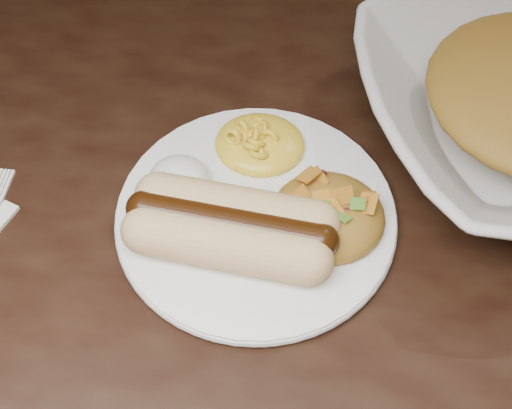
# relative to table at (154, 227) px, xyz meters

# --- Properties ---
(table) EXTENTS (1.60, 0.90, 0.75)m
(table) POSITION_rel_table_xyz_m (0.00, 0.00, 0.00)
(table) COLOR black
(table) RESTS_ON floor
(plate) EXTENTS (0.31, 0.31, 0.01)m
(plate) POSITION_rel_table_xyz_m (0.11, -0.04, 0.10)
(plate) COLOR white
(plate) RESTS_ON table
(hotdog) EXTENTS (0.14, 0.08, 0.04)m
(hotdog) POSITION_rel_table_xyz_m (0.09, -0.07, 0.13)
(hotdog) COLOR #F0BE83
(hotdog) RESTS_ON plate
(mac_and_cheese) EXTENTS (0.10, 0.10, 0.03)m
(mac_and_cheese) POSITION_rel_table_xyz_m (0.10, 0.03, 0.12)
(mac_and_cheese) COLOR yellow
(mac_and_cheese) RESTS_ON plate
(sour_cream) EXTENTS (0.07, 0.07, 0.03)m
(sour_cream) POSITION_rel_table_xyz_m (0.04, -0.02, 0.12)
(sour_cream) COLOR white
(sour_cream) RESTS_ON plate
(taco_salad) EXTENTS (0.09, 0.09, 0.04)m
(taco_salad) POSITION_rel_table_xyz_m (0.17, -0.04, 0.12)
(taco_salad) COLOR #C03D19
(taco_salad) RESTS_ON plate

